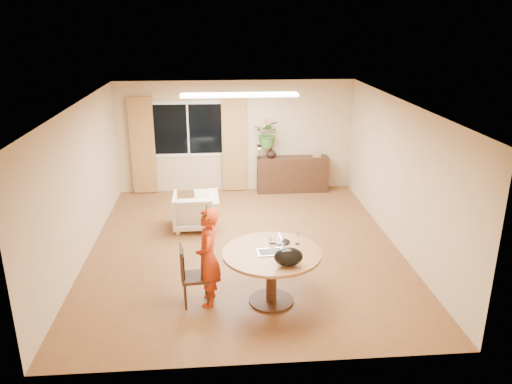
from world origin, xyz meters
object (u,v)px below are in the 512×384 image
Objects in this scene: child at (208,257)px; dining_chair at (195,275)px; sideboard at (292,174)px; armchair at (193,211)px; dining_table at (272,263)px.

dining_chair is at bearing -88.80° from child.
dining_chair reaches higher than sideboard.
child reaches higher than armchair.
dining_chair is at bearing 176.87° from dining_table.
sideboard is (2.14, 4.82, -0.03)m from dining_chair.
sideboard is (2.27, 2.05, 0.06)m from armchair.
dining_table reaches higher than armchair.
sideboard reaches higher than armchair.
child reaches higher than dining_table.
dining_table is at bearing -102.06° from sideboard.
dining_chair is (-1.09, 0.06, -0.19)m from dining_table.
armchair is at bearing -137.86° from sideboard.
child is at bearing -111.92° from sideboard.
dining_table is at bearing 88.35° from child.
dining_table is 0.97× the size of child.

